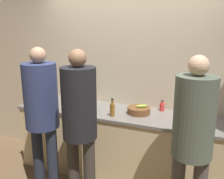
# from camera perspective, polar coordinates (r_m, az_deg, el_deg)

# --- Properties ---
(wall_back) EXTENTS (5.20, 0.06, 2.60)m
(wall_back) POSITION_cam_1_polar(r_m,az_deg,el_deg) (3.53, 3.59, 2.54)
(wall_back) COLOR #C6B293
(wall_back) RESTS_ON ground_plane
(counter) EXTENTS (2.79, 0.71, 0.92)m
(counter) POSITION_cam_1_polar(r_m,az_deg,el_deg) (3.50, 1.51, -12.09)
(counter) COLOR beige
(counter) RESTS_ON ground_plane
(person_left) EXTENTS (0.39, 0.39, 1.80)m
(person_left) POSITION_cam_1_polar(r_m,az_deg,el_deg) (3.01, -15.79, -3.99)
(person_left) COLOR #232838
(person_left) RESTS_ON ground_plane
(person_center) EXTENTS (0.36, 0.36, 1.80)m
(person_center) POSITION_cam_1_polar(r_m,az_deg,el_deg) (2.65, -7.42, -6.34)
(person_center) COLOR #38332D
(person_center) RESTS_ON ground_plane
(person_right) EXTENTS (0.37, 0.37, 1.78)m
(person_right) POSITION_cam_1_polar(r_m,az_deg,el_deg) (2.40, 17.99, -9.43)
(person_right) COLOR #4C4742
(person_right) RESTS_ON ground_plane
(fruit_bowl) EXTENTS (0.29, 0.29, 0.12)m
(fruit_bowl) POSITION_cam_1_polar(r_m,az_deg,el_deg) (3.23, 6.15, -4.74)
(fruit_bowl) COLOR brown
(fruit_bowl) RESTS_ON counter
(utensil_crock) EXTENTS (0.10, 0.10, 0.28)m
(utensil_crock) POSITION_cam_1_polar(r_m,az_deg,el_deg) (3.98, -15.08, -1.15)
(utensil_crock) COLOR #ADA393
(utensil_crock) RESTS_ON counter
(bottle_amber) EXTENTS (0.06, 0.06, 0.23)m
(bottle_amber) POSITION_cam_1_polar(r_m,az_deg,el_deg) (3.10, 0.06, -4.54)
(bottle_amber) COLOR brown
(bottle_amber) RESTS_ON counter
(bottle_red) EXTENTS (0.06, 0.06, 0.14)m
(bottle_red) POSITION_cam_1_polar(r_m,az_deg,el_deg) (3.38, 11.36, -3.89)
(bottle_red) COLOR red
(bottle_red) RESTS_ON counter
(cup_black) EXTENTS (0.08, 0.08, 0.08)m
(cup_black) POSITION_cam_1_polar(r_m,az_deg,el_deg) (3.35, -5.84, -4.04)
(cup_black) COLOR #28282D
(cup_black) RESTS_ON counter
(potted_plant) EXTENTS (0.19, 0.19, 0.25)m
(potted_plant) POSITION_cam_1_polar(r_m,az_deg,el_deg) (3.64, -5.83, -1.06)
(potted_plant) COLOR beige
(potted_plant) RESTS_ON counter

